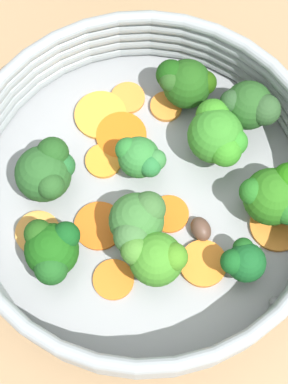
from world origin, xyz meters
The scene contains 26 objects.
ground_plane centered at (0.00, 0.00, 0.00)m, with size 4.00×4.00×0.00m, color #9A7852.
skillet centered at (0.00, 0.00, 0.01)m, with size 0.29×0.29×0.02m, color #939699.
skillet_rim_wall centered at (0.00, 0.00, 0.05)m, with size 0.30×0.30×0.06m.
skillet_rivet_left centered at (0.10, 0.09, 0.02)m, with size 0.01×0.01×0.01m, color #95919A.
carrot_slice_0 centered at (0.06, 0.04, 0.02)m, with size 0.04×0.04×0.01m, color orange.
carrot_slice_1 centered at (-0.08, 0.03, 0.02)m, with size 0.03×0.03×0.00m, color orange.
carrot_slice_2 centered at (-0.08, -0.03, 0.02)m, with size 0.05×0.05×0.00m, color #F99B31.
carrot_slice_3 centered at (-0.10, 0.00, 0.02)m, with size 0.03×0.03×0.00m, color orange.
carrot_slice_4 centered at (0.07, -0.04, 0.02)m, with size 0.03×0.03×0.00m, color orange.
carrot_slice_5 centered at (0.04, 0.11, 0.02)m, with size 0.05×0.05×0.00m, color orange.
carrot_slice_6 centered at (0.02, -0.04, 0.02)m, with size 0.04×0.04×0.00m, color orange.
carrot_slice_7 centered at (-0.04, -0.03, 0.02)m, with size 0.03×0.03×0.00m, color orange.
carrot_slice_8 centered at (-0.06, -0.01, 0.02)m, with size 0.04×0.04×0.00m, color orange.
carrot_slice_9 centered at (0.02, -0.09, 0.02)m, with size 0.04×0.04×0.00m, color #F69D42.
carrot_slice_10 centered at (0.02, 0.02, 0.02)m, with size 0.03×0.03×0.00m, color orange.
broccoli_floret_0 centered at (-0.03, 0.07, 0.05)m, with size 0.06×0.05×0.06m.
broccoli_floret_1 centered at (0.02, 0.10, 0.05)m, with size 0.05×0.06×0.05m.
broccoli_floret_2 centered at (0.06, 0.00, 0.05)m, with size 0.04×0.05×0.05m.
broccoli_floret_3 centered at (-0.03, 0.00, 0.04)m, with size 0.04×0.04×0.04m.
broccoli_floret_4 centered at (-0.03, -0.08, 0.04)m, with size 0.05×0.05×0.05m.
broccoli_floret_5 centered at (0.07, 0.07, 0.04)m, with size 0.04×0.04×0.04m.
broccoli_floret_6 centered at (0.03, -0.01, 0.05)m, with size 0.05×0.05×0.05m.
broccoli_floret_7 centered at (-0.06, 0.10, 0.05)m, with size 0.04×0.05×0.05m.
broccoli_floret_8 centered at (0.04, -0.08, 0.04)m, with size 0.05×0.05×0.05m.
broccoli_floret_9 centered at (-0.09, 0.05, 0.04)m, with size 0.04×0.05×0.05m.
mushroom_piece_0 centered at (0.04, 0.04, 0.02)m, with size 0.02×0.02×0.01m, color brown.
Camera 1 is at (0.18, -0.03, 0.53)m, focal length 60.00 mm.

